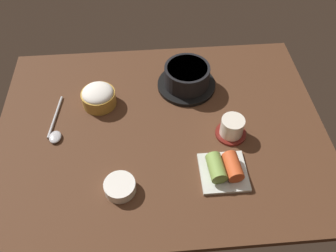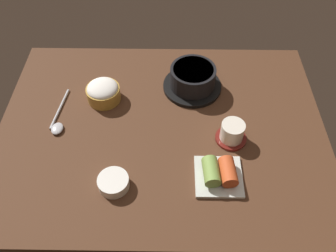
{
  "view_description": "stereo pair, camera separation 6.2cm",
  "coord_description": "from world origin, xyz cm",
  "px_view_note": "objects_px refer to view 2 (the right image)",
  "views": [
    {
      "loc": [
        -3.29,
        -66.54,
        83.76
      ],
      "look_at": [
        2.0,
        -2.0,
        5.0
      ],
      "focal_mm": 36.87,
      "sensor_mm": 36.0,
      "label": 1
    },
    {
      "loc": [
        2.94,
        -66.75,
        83.76
      ],
      "look_at": [
        2.0,
        -2.0,
        5.0
      ],
      "focal_mm": 36.87,
      "sensor_mm": 36.0,
      "label": 2
    }
  ],
  "objects_px": {
    "kimchi_plate": "(219,173)",
    "spoon": "(58,122)",
    "rice_bowl": "(103,92)",
    "tea_cup_with_saucer": "(232,132)",
    "side_bowl_near": "(113,182)",
    "stone_pot": "(193,79)"
  },
  "relations": [
    {
      "from": "kimchi_plate",
      "to": "spoon",
      "type": "bearing_deg",
      "value": 158.52
    },
    {
      "from": "tea_cup_with_saucer",
      "to": "side_bowl_near",
      "type": "height_order",
      "value": "tea_cup_with_saucer"
    },
    {
      "from": "spoon",
      "to": "tea_cup_with_saucer",
      "type": "bearing_deg",
      "value": -5.98
    },
    {
      "from": "rice_bowl",
      "to": "tea_cup_with_saucer",
      "type": "height_order",
      "value": "rice_bowl"
    },
    {
      "from": "rice_bowl",
      "to": "tea_cup_with_saucer",
      "type": "bearing_deg",
      "value": -21.92
    },
    {
      "from": "tea_cup_with_saucer",
      "to": "kimchi_plate",
      "type": "distance_m",
      "value": 0.14
    },
    {
      "from": "tea_cup_with_saucer",
      "to": "spoon",
      "type": "height_order",
      "value": "tea_cup_with_saucer"
    },
    {
      "from": "stone_pot",
      "to": "kimchi_plate",
      "type": "relative_size",
      "value": 1.52
    },
    {
      "from": "tea_cup_with_saucer",
      "to": "side_bowl_near",
      "type": "xyz_separation_m",
      "value": [
        -0.33,
        -0.16,
        -0.01
      ]
    },
    {
      "from": "side_bowl_near",
      "to": "tea_cup_with_saucer",
      "type": "bearing_deg",
      "value": 26.26
    },
    {
      "from": "side_bowl_near",
      "to": "spoon",
      "type": "height_order",
      "value": "side_bowl_near"
    },
    {
      "from": "kimchi_plate",
      "to": "spoon",
      "type": "xyz_separation_m",
      "value": [
        -0.48,
        0.19,
        -0.02
      ]
    },
    {
      "from": "stone_pot",
      "to": "side_bowl_near",
      "type": "xyz_separation_m",
      "value": [
        -0.22,
        -0.38,
        -0.02
      ]
    },
    {
      "from": "stone_pot",
      "to": "tea_cup_with_saucer",
      "type": "relative_size",
      "value": 2.11
    },
    {
      "from": "side_bowl_near",
      "to": "spoon",
      "type": "bearing_deg",
      "value": 132.25
    },
    {
      "from": "tea_cup_with_saucer",
      "to": "kimchi_plate",
      "type": "height_order",
      "value": "tea_cup_with_saucer"
    },
    {
      "from": "stone_pot",
      "to": "rice_bowl",
      "type": "relative_size",
      "value": 1.8
    },
    {
      "from": "stone_pot",
      "to": "kimchi_plate",
      "type": "bearing_deg",
      "value": -80.08
    },
    {
      "from": "stone_pot",
      "to": "tea_cup_with_saucer",
      "type": "height_order",
      "value": "stone_pot"
    },
    {
      "from": "rice_bowl",
      "to": "side_bowl_near",
      "type": "distance_m",
      "value": 0.33
    },
    {
      "from": "kimchi_plate",
      "to": "side_bowl_near",
      "type": "distance_m",
      "value": 0.28
    },
    {
      "from": "rice_bowl",
      "to": "spoon",
      "type": "xyz_separation_m",
      "value": [
        -0.13,
        -0.1,
        -0.03
      ]
    }
  ]
}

